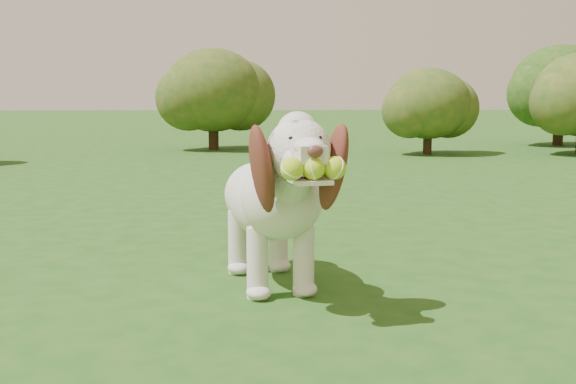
{
  "coord_description": "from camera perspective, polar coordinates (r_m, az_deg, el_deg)",
  "views": [
    {
      "loc": [
        0.02,
        -3.12,
        0.96
      ],
      "look_at": [
        0.23,
        0.1,
        0.52
      ],
      "focal_mm": 45.0,
      "sensor_mm": 36.0,
      "label": 1
    }
  ],
  "objects": [
    {
      "name": "shrub_b",
      "position": [
        12.56,
        -5.95,
        8.0
      ],
      "size": [
        1.68,
        1.68,
        1.74
      ],
      "color": "#382314",
      "rests_on": "ground"
    },
    {
      "name": "shrub_f",
      "position": [
        14.44,
        20.72,
        7.81
      ],
      "size": [
        1.8,
        1.8,
        1.87
      ],
      "color": "#382314",
      "rests_on": "ground"
    },
    {
      "name": "ground",
      "position": [
        3.27,
        -4.0,
        -9.42
      ],
      "size": [
        80.0,
        80.0,
        0.0
      ],
      "primitive_type": "plane",
      "color": "#1B4C15",
      "rests_on": "ground"
    },
    {
      "name": "dog",
      "position": [
        3.53,
        -1.14,
        -0.21
      ],
      "size": [
        0.62,
        1.37,
        0.89
      ],
      "rotation": [
        0.0,
        0.0,
        0.19
      ],
      "color": "silver",
      "rests_on": "ground"
    },
    {
      "name": "shrub_c",
      "position": [
        11.74,
        11.04,
        6.88
      ],
      "size": [
        1.33,
        1.33,
        1.38
      ],
      "color": "#382314",
      "rests_on": "ground"
    }
  ]
}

